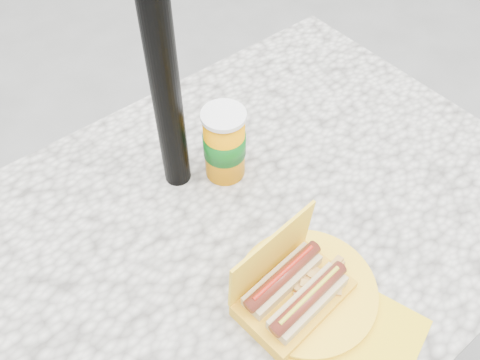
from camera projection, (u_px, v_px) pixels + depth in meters
picnic_table at (229, 260)px, 1.00m from camera, size 1.20×0.80×0.75m
umbrella_pole at (155, 19)px, 0.73m from camera, size 0.05×0.05×2.20m
hotdog_box at (293, 292)px, 0.80m from camera, size 0.19×0.13×0.15m
fries_plate at (310, 293)px, 0.82m from camera, size 0.24×0.33×0.05m
soda_cup at (224, 144)px, 0.94m from camera, size 0.08×0.08×0.15m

